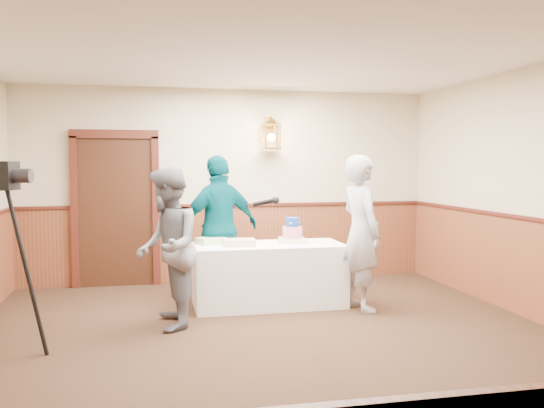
{
  "coord_description": "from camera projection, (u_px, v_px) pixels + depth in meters",
  "views": [
    {
      "loc": [
        -1.13,
        -4.86,
        1.72
      ],
      "look_at": [
        0.27,
        1.7,
        1.25
      ],
      "focal_mm": 38.0,
      "sensor_mm": 36.0,
      "label": 1
    }
  ],
  "objects": [
    {
      "name": "ground",
      "position": [
        283.0,
        358.0,
        5.09
      ],
      "size": [
        7.0,
        7.0,
        0.0
      ],
      "primitive_type": "plane",
      "color": "black",
      "rests_on": "ground"
    },
    {
      "name": "sheet_cake_yellow",
      "position": [
        239.0,
        242.0,
        6.81
      ],
      "size": [
        0.39,
        0.31,
        0.08
      ],
      "primitive_type": "cube",
      "rotation": [
        0.0,
        0.0,
        -0.07
      ],
      "color": "#CFB67C",
      "rests_on": "display_table"
    },
    {
      "name": "display_table",
      "position": [
        269.0,
        275.0,
        6.98
      ],
      "size": [
        1.8,
        0.8,
        0.75
      ],
      "primitive_type": "cube",
      "color": "white",
      "rests_on": "ground"
    },
    {
      "name": "tiered_cake",
      "position": [
        292.0,
        233.0,
        7.06
      ],
      "size": [
        0.32,
        0.32,
        0.31
      ],
      "rotation": [
        0.0,
        0.0,
        -0.06
      ],
      "color": "beige",
      "rests_on": "display_table"
    },
    {
      "name": "baker",
      "position": [
        361.0,
        233.0,
        6.74
      ],
      "size": [
        0.54,
        0.73,
        1.82
      ],
      "primitive_type": "imported",
      "rotation": [
        0.0,
        0.0,
        1.73
      ],
      "color": "#A5A4AA",
      "rests_on": "ground"
    },
    {
      "name": "assistant_p",
      "position": [
        220.0,
        228.0,
        7.23
      ],
      "size": [
        1.16,
        0.83,
        1.83
      ],
      "primitive_type": "imported",
      "rotation": [
        0.0,
        0.0,
        3.54
      ],
      "color": "#01454E",
      "rests_on": "ground"
    },
    {
      "name": "sheet_cake_green",
      "position": [
        211.0,
        241.0,
        6.98
      ],
      "size": [
        0.4,
        0.36,
        0.07
      ],
      "primitive_type": "cube",
      "rotation": [
        0.0,
        0.0,
        0.4
      ],
      "color": "#9EE0A0",
      "rests_on": "display_table"
    },
    {
      "name": "interviewer",
      "position": [
        167.0,
        248.0,
        5.98
      ],
      "size": [
        1.49,
        0.83,
        1.69
      ],
      "rotation": [
        0.0,
        0.0,
        -1.58
      ],
      "color": "slate",
      "rests_on": "ground"
    },
    {
      "name": "room_shell",
      "position": [
        266.0,
        185.0,
        5.42
      ],
      "size": [
        6.02,
        7.02,
        2.81
      ],
      "color": "beige",
      "rests_on": "ground"
    }
  ]
}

